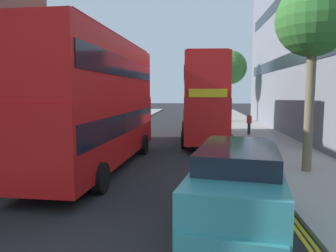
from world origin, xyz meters
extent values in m
cube|color=#9E9991|center=(6.50, 16.00, 0.07)|extent=(4.00, 80.00, 0.14)
cube|color=#9E9991|center=(-6.50, 16.00, 0.07)|extent=(4.00, 80.00, 0.14)
cube|color=yellow|center=(4.40, 14.00, 0.00)|extent=(0.10, 56.00, 0.01)
cube|color=yellow|center=(4.24, 14.00, 0.00)|extent=(0.10, 56.00, 0.01)
cube|color=red|center=(-2.43, 10.06, 1.74)|extent=(3.02, 10.91, 2.60)
cube|color=red|center=(-2.43, 10.06, 4.29)|extent=(2.96, 10.69, 2.50)
cube|color=black|center=(-2.43, 10.06, 2.04)|extent=(3.03, 10.48, 0.84)
cube|color=black|center=(-2.43, 10.06, 4.39)|extent=(3.01, 10.26, 0.80)
cube|color=yellow|center=(-2.17, 15.43, 3.29)|extent=(2.00, 0.16, 0.44)
cube|color=maroon|center=(-2.43, 10.06, 5.59)|extent=(2.71, 9.82, 0.10)
cylinder|color=black|center=(-3.52, 13.46, 0.52)|extent=(0.35, 1.05, 1.04)
cylinder|color=black|center=(-1.02, 13.34, 0.52)|extent=(0.35, 1.05, 1.04)
cylinder|color=black|center=(-3.84, 6.77, 0.52)|extent=(0.35, 1.05, 1.04)
cylinder|color=black|center=(-1.34, 6.65, 0.52)|extent=(0.35, 1.05, 1.04)
cube|color=red|center=(2.17, 18.72, 1.74)|extent=(2.91, 10.89, 2.60)
cube|color=red|center=(2.17, 18.72, 4.29)|extent=(2.85, 10.67, 2.50)
cube|color=black|center=(2.17, 18.72, 2.04)|extent=(2.93, 10.46, 0.84)
cube|color=black|center=(2.17, 18.72, 4.39)|extent=(2.91, 10.24, 0.80)
cube|color=yellow|center=(2.38, 13.35, 3.29)|extent=(2.00, 0.14, 0.44)
cube|color=maroon|center=(2.17, 18.72, 5.59)|extent=(2.62, 9.80, 0.10)
cylinder|color=black|center=(3.55, 15.43, 0.52)|extent=(0.34, 1.05, 1.04)
cylinder|color=black|center=(1.05, 15.33, 0.52)|extent=(0.34, 1.05, 1.04)
cylinder|color=black|center=(3.29, 22.12, 0.52)|extent=(0.34, 1.05, 1.04)
cylinder|color=black|center=(0.79, 22.02, 0.52)|extent=(0.34, 1.05, 1.04)
cube|color=teal|center=(2.76, 3.87, 0.94)|extent=(2.71, 4.96, 1.50)
cube|color=black|center=(2.78, 4.01, 1.74)|extent=(2.23, 3.31, 0.76)
cube|color=teal|center=(2.42, 2.02, 0.68)|extent=(1.99, 1.48, 0.67)
cube|color=orange|center=(2.76, 3.87, 0.99)|extent=(2.66, 4.60, 0.10)
cylinder|color=black|center=(1.61, 2.59, 0.34)|extent=(0.34, 0.71, 0.68)
cylinder|color=black|center=(3.91, 5.14, 0.34)|extent=(0.34, 0.71, 0.68)
cylinder|color=black|center=(2.13, 5.46, 0.34)|extent=(0.34, 0.71, 0.68)
cylinder|color=#2D2D38|center=(5.77, 20.92, 0.56)|extent=(0.22, 0.22, 0.85)
cube|color=red|center=(5.77, 20.92, 1.27)|extent=(0.34, 0.22, 0.56)
sphere|color=tan|center=(5.77, 20.92, 1.66)|extent=(0.20, 0.20, 0.20)
cylinder|color=#6B6047|center=(5.38, 31.94, 2.52)|extent=(0.43, 0.43, 4.76)
cylinder|color=#6B6047|center=(6.05, 31.79, 5.38)|extent=(0.42, 1.41, 1.04)
cylinder|color=#6B6047|center=(5.74, 32.45, 5.34)|extent=(1.13, 0.84, 0.96)
cylinder|color=#6B6047|center=(4.87, 32.43, 5.40)|extent=(1.10, 1.15, 1.08)
cylinder|color=#6B6047|center=(4.88, 31.76, 5.27)|extent=(0.48, 1.09, 0.83)
cylinder|color=#6B6047|center=(5.65, 31.22, 5.43)|extent=(1.51, 0.67, 1.15)
sphere|color=#33702D|center=(5.38, 31.94, 5.98)|extent=(3.61, 3.61, 3.61)
cylinder|color=#6B6047|center=(6.30, 9.79, 2.72)|extent=(0.36, 0.36, 5.17)
cylinder|color=#6B6047|center=(6.75, 9.72, 5.63)|extent=(0.28, 0.98, 0.73)
cylinder|color=#6B6047|center=(6.03, 10.15, 5.62)|extent=(0.83, 0.66, 0.71)
cylinder|color=#6B6047|center=(5.86, 9.34, 5.75)|extent=(1.03, 0.99, 0.97)
sphere|color=#33702D|center=(6.30, 9.79, 6.18)|extent=(2.90, 2.90, 2.90)
cube|color=black|center=(8.48, 22.64, 5.65)|extent=(0.04, 24.64, 1.00)
camera|label=1|loc=(1.79, -3.39, 3.36)|focal=33.97mm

